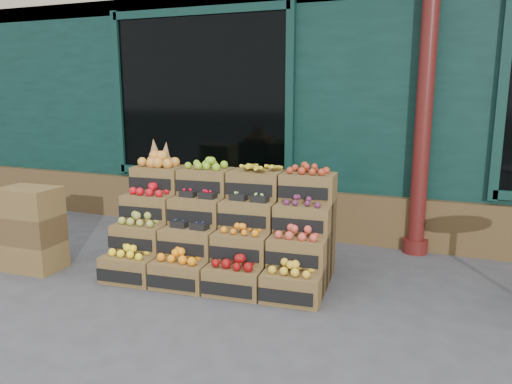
% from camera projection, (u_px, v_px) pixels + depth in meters
% --- Properties ---
extents(ground, '(60.00, 60.00, 0.00)m').
position_uv_depth(ground, '(247.00, 306.00, 4.26)').
color(ground, '#424244').
rests_on(ground, ground).
extents(shop_facade, '(12.00, 6.24, 4.80)m').
position_uv_depth(shop_facade, '(366.00, 54.00, 8.41)').
color(shop_facade, black).
rests_on(shop_facade, ground).
extents(crate_display, '(2.19, 1.22, 1.32)m').
position_uv_depth(crate_display, '(223.00, 235.00, 4.94)').
color(crate_display, brown).
rests_on(crate_display, ground).
extents(spare_crates, '(0.59, 0.42, 0.86)m').
position_uv_depth(spare_crates, '(32.00, 229.00, 5.07)').
color(spare_crates, brown).
rests_on(spare_crates, ground).
extents(shopkeeper, '(0.87, 0.72, 2.05)m').
position_uv_depth(shopkeeper, '(250.00, 146.00, 7.10)').
color(shopkeeper, '#1A5D1D').
rests_on(shopkeeper, ground).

